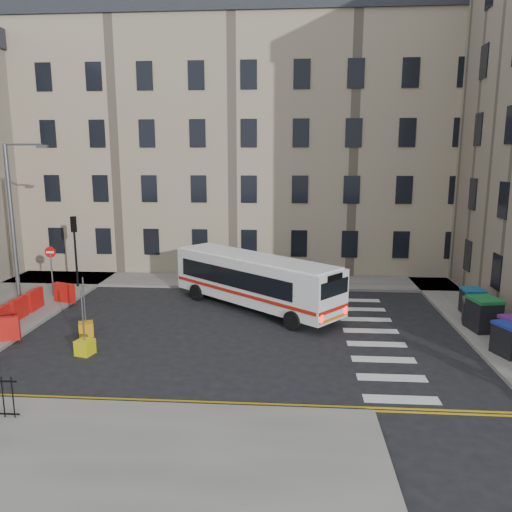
# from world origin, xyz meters

# --- Properties ---
(ground) EXTENTS (120.00, 120.00, 0.00)m
(ground) POSITION_xyz_m (0.00, 0.00, 0.00)
(ground) COLOR black
(ground) RESTS_ON ground
(pavement_north) EXTENTS (36.00, 3.20, 0.15)m
(pavement_north) POSITION_xyz_m (-6.00, 8.60, 0.07)
(pavement_north) COLOR slate
(pavement_north) RESTS_ON ground
(pavement_east) EXTENTS (2.40, 26.00, 0.15)m
(pavement_east) POSITION_xyz_m (9.00, 4.00, 0.07)
(pavement_east) COLOR slate
(pavement_east) RESTS_ON ground
(terrace_north) EXTENTS (38.30, 10.80, 17.20)m
(terrace_north) POSITION_xyz_m (-7.00, 15.50, 8.62)
(terrace_north) COLOR tan
(terrace_north) RESTS_ON ground
(traffic_light_nw) EXTENTS (0.28, 0.22, 4.10)m
(traffic_light_nw) POSITION_xyz_m (-12.00, 6.50, 2.87)
(traffic_light_nw) COLOR black
(traffic_light_nw) RESTS_ON pavement_west
(streetlamp) EXTENTS (0.50, 0.22, 8.14)m
(streetlamp) POSITION_xyz_m (-13.00, 2.00, 4.34)
(streetlamp) COLOR #595B5E
(streetlamp) RESTS_ON pavement_west
(no_entry_north) EXTENTS (0.60, 0.08, 3.00)m
(no_entry_north) POSITION_xyz_m (-12.50, 4.50, 2.08)
(no_entry_north) COLOR #595B5E
(no_entry_north) RESTS_ON pavement_west
(roadworks_barriers) EXTENTS (1.66, 6.26, 1.00)m
(roadworks_barriers) POSITION_xyz_m (-11.84, 0.50, 0.65)
(roadworks_barriers) COLOR red
(roadworks_barriers) RESTS_ON pavement_west
(bus) EXTENTS (8.86, 7.99, 2.66)m
(bus) POSITION_xyz_m (-1.39, 3.33, 1.54)
(bus) COLOR white
(bus) RESTS_ON ground
(wheelie_bin_a) EXTENTS (1.33, 1.41, 1.25)m
(wheelie_bin_a) POSITION_xyz_m (8.80, -2.34, 0.78)
(wheelie_bin_a) COLOR black
(wheelie_bin_a) RESTS_ON pavement_east
(wheelie_bin_c) EXTENTS (1.35, 1.49, 1.45)m
(wheelie_bin_c) POSITION_xyz_m (8.82, 0.46, 0.88)
(wheelie_bin_c) COLOR black
(wheelie_bin_c) RESTS_ON pavement_east
(wheelie_bin_d) EXTENTS (1.11, 1.21, 1.13)m
(wheelie_bin_d) POSITION_xyz_m (8.68, 1.36, 0.72)
(wheelie_bin_d) COLOR black
(wheelie_bin_d) RESTS_ON pavement_east
(wheelie_bin_e) EXTENTS (0.99, 1.12, 1.21)m
(wheelie_bin_e) POSITION_xyz_m (9.17, 2.87, 0.76)
(wheelie_bin_e) COLOR black
(wheelie_bin_e) RESTS_ON pavement_east
(bollard_yellow) EXTENTS (0.79, 0.79, 0.60)m
(bollard_yellow) POSITION_xyz_m (-8.33, -1.10, 0.30)
(bollard_yellow) COLOR orange
(bollard_yellow) RESTS_ON ground
(bollard_chevron) EXTENTS (0.73, 0.73, 0.60)m
(bollard_chevron) POSITION_xyz_m (-7.53, -3.13, 0.30)
(bollard_chevron) COLOR #D5C70C
(bollard_chevron) RESTS_ON ground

